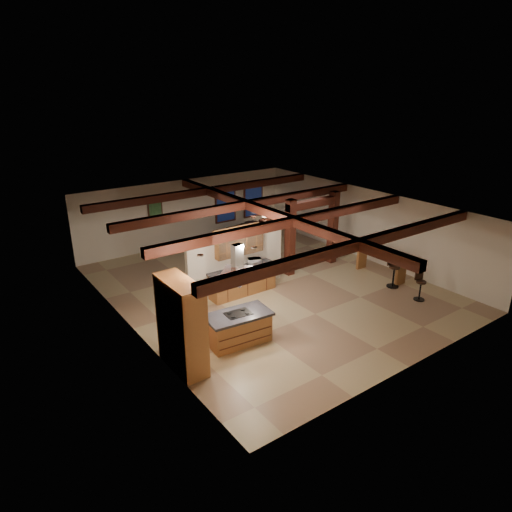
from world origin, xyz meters
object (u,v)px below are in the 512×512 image
(dining_table, at_px, (242,256))
(bar_counter, at_px, (381,258))
(kitchen_island, at_px, (238,328))
(sofa, at_px, (238,230))

(dining_table, xyz_separation_m, bar_counter, (3.52, -4.06, 0.41))
(bar_counter, bearing_deg, kitchen_island, -173.43)
(dining_table, distance_m, sofa, 3.47)
(dining_table, distance_m, bar_counter, 5.39)
(dining_table, xyz_separation_m, sofa, (1.78, 2.97, 0.01))
(kitchen_island, distance_m, dining_table, 5.93)
(dining_table, bearing_deg, bar_counter, -26.92)
(sofa, bearing_deg, bar_counter, 94.58)
(dining_table, bearing_deg, kitchen_island, -102.92)
(kitchen_island, xyz_separation_m, sofa, (5.19, 7.83, -0.11))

